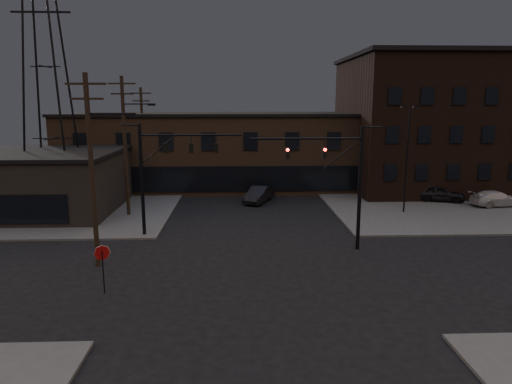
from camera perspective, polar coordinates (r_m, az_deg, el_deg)
ground at (r=25.56m, az=0.71°, el=-10.44°), size 140.00×140.00×0.00m
sidewalk_ne at (r=52.15m, az=24.26°, el=-0.20°), size 30.00×30.00×0.15m
sidewalk_nw at (r=51.09m, az=-26.18°, el=-0.57°), size 30.00×30.00×0.15m
building_row at (r=52.04m, az=-0.88°, el=5.13°), size 40.00×12.00×8.00m
building_right at (r=54.97m, az=22.99°, el=7.72°), size 22.00×16.00×14.00m
building_left at (r=44.49m, az=-27.16°, el=0.95°), size 16.00×12.00×5.00m
traffic_signal_near at (r=29.35m, az=10.78°, el=2.17°), size 7.12×0.24×8.00m
traffic_signal_far at (r=32.51m, az=-11.94°, el=3.12°), size 7.12×0.24×8.00m
stop_sign at (r=24.00m, az=-18.65°, el=-7.81°), size 0.72×0.33×2.48m
utility_pole_near at (r=27.25m, az=-19.75°, el=3.03°), size 3.70×0.28×11.00m
utility_pole_mid at (r=38.99m, az=-15.97°, el=5.86°), size 3.70×0.28×11.50m
utility_pole_far at (r=50.92m, az=-13.96°, el=6.70°), size 2.20×0.28×11.00m
transmission_tower at (r=45.10m, az=-24.85°, el=14.05°), size 7.00×7.00×25.00m
lot_light_a at (r=40.53m, az=18.41°, el=5.03°), size 1.50×0.28×9.14m
lot_light_b at (r=47.46m, az=23.12°, el=5.51°), size 1.50×0.28×9.14m
parked_car_lot_a at (r=46.92m, az=21.93°, el=-0.12°), size 4.88×3.18×1.55m
parked_car_lot_b at (r=46.88m, az=27.84°, el=-0.72°), size 4.99×2.63×1.38m
car_crossing at (r=43.73m, az=0.39°, el=-0.28°), size 3.32×4.94×1.54m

